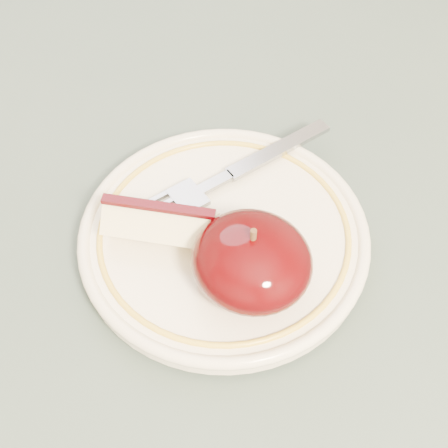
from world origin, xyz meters
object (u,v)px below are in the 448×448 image
Objects in this scene: plate at (224,236)px; fork at (228,176)px; table at (225,383)px; apple_half at (252,261)px.

plate is 1.19× the size of fork.
fork reaches higher than table.
plate is 2.61× the size of apple_half.
table is 0.12m from plate.
plate is at bearing 125.75° from table.
fork is at bearing 134.28° from apple_half.
table is at bearing -87.32° from apple_half.
fork is (-0.06, 0.06, -0.02)m from apple_half.
table is 0.16m from fork.
plate is 0.05m from fork.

